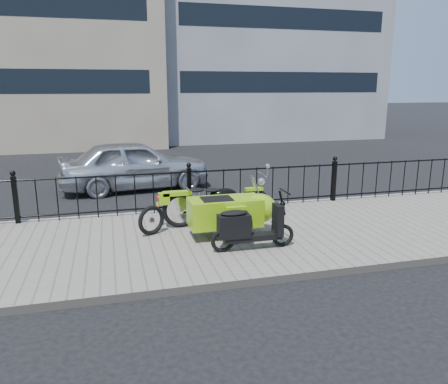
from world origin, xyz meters
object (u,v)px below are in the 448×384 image
object	(u,v)px
spare_tire	(151,220)
sedan_car	(135,165)
scooter	(248,228)
motorcycle_sidecar	(232,209)

from	to	relation	value
spare_tire	sedan_car	size ratio (longest dim) A/B	0.14
scooter	sedan_car	size ratio (longest dim) A/B	0.36
spare_tire	motorcycle_sidecar	bearing A→B (deg)	-11.66
motorcycle_sidecar	sedan_car	world-z (taller)	sedan_car
spare_tire	sedan_car	world-z (taller)	sedan_car
motorcycle_sidecar	spare_tire	bearing A→B (deg)	168.34
sedan_car	spare_tire	bearing A→B (deg)	173.36
motorcycle_sidecar	scooter	world-z (taller)	scooter
scooter	spare_tire	xyz separation A→B (m)	(-1.48, 1.18, -0.11)
spare_tire	sedan_car	xyz separation A→B (m)	(-0.01, 4.38, 0.29)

